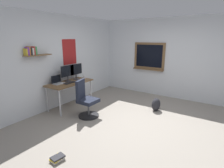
# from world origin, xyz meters

# --- Properties ---
(ground_plane) EXTENTS (5.20, 5.20, 0.00)m
(ground_plane) POSITION_xyz_m (0.00, 0.00, 0.00)
(ground_plane) COLOR gray
(ground_plane) RESTS_ON ground
(wall_back) EXTENTS (5.00, 0.30, 2.60)m
(wall_back) POSITION_xyz_m (-0.01, 2.45, 1.30)
(wall_back) COLOR silver
(wall_back) RESTS_ON ground
(wall_right) EXTENTS (0.22, 5.00, 2.60)m
(wall_right) POSITION_xyz_m (2.45, 0.03, 1.30)
(wall_right) COLOR silver
(wall_right) RESTS_ON ground
(desk) EXTENTS (1.34, 0.63, 0.74)m
(desk) POSITION_xyz_m (-0.09, 2.06, 0.66)
(desk) COLOR brown
(desk) RESTS_ON ground
(office_chair) EXTENTS (0.52, 0.55, 0.95)m
(office_chair) POSITION_xyz_m (-0.33, 1.25, 0.41)
(office_chair) COLOR black
(office_chair) RESTS_ON ground
(laptop) EXTENTS (0.31, 0.21, 0.23)m
(laptop) POSITION_xyz_m (-0.39, 2.21, 0.80)
(laptop) COLOR #ADAFB5
(laptop) RESTS_ON desk
(monitor_primary) EXTENTS (0.46, 0.17, 0.46)m
(monitor_primary) POSITION_xyz_m (-0.05, 2.16, 1.01)
(monitor_primary) COLOR #38383D
(monitor_primary) RESTS_ON desk
(monitor_secondary) EXTENTS (0.46, 0.17, 0.46)m
(monitor_secondary) POSITION_xyz_m (0.28, 2.16, 1.01)
(monitor_secondary) COLOR #38383D
(monitor_secondary) RESTS_ON desk
(keyboard) EXTENTS (0.37, 0.13, 0.02)m
(keyboard) POSITION_xyz_m (-0.15, 1.98, 0.75)
(keyboard) COLOR black
(keyboard) RESTS_ON desk
(computer_mouse) EXTENTS (0.10, 0.06, 0.03)m
(computer_mouse) POSITION_xyz_m (0.13, 1.98, 0.76)
(computer_mouse) COLOR #262628
(computer_mouse) RESTS_ON desk
(coffee_mug) EXTENTS (0.08, 0.08, 0.09)m
(coffee_mug) POSITION_xyz_m (0.48, 2.03, 0.79)
(coffee_mug) COLOR silver
(coffee_mug) RESTS_ON desk
(backpack) EXTENTS (0.32, 0.22, 0.35)m
(backpack) POSITION_xyz_m (1.03, -0.10, 0.18)
(backpack) COLOR #232328
(backpack) RESTS_ON ground
(book_stack_on_floor) EXTENTS (0.23, 0.19, 0.08)m
(book_stack_on_floor) POSITION_xyz_m (-1.89, 0.50, 0.04)
(book_stack_on_floor) COLOR silver
(book_stack_on_floor) RESTS_ON ground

